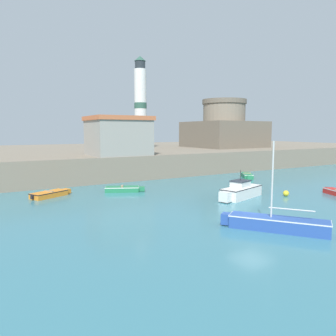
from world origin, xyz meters
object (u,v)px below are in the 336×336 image
(dinghy_red_0, at_px, (243,185))
(lighthouse, at_px, (140,104))
(dinghy_orange_3, at_px, (50,194))
(harbor_shed_near_wharf, at_px, (118,136))
(mooring_buoy, at_px, (286,193))
(fortress, at_px, (224,130))
(dinghy_green_6, at_px, (123,189))
(sailboat_blue_1, at_px, (276,223))
(dinghy_green_5, at_px, (247,175))
(motorboat_white_2, at_px, (240,191))

(dinghy_red_0, xyz_separation_m, lighthouse, (-0.74, 22.40, 9.66))
(dinghy_orange_3, xyz_separation_m, harbor_shed_near_wharf, (9.43, 7.22, 4.94))
(mooring_buoy, distance_m, fortress, 31.25)
(lighthouse, bearing_deg, dinghy_orange_3, -134.96)
(dinghy_green_6, distance_m, fortress, 32.42)
(sailboat_blue_1, relative_size, harbor_shed_near_wharf, 0.80)
(fortress, relative_size, harbor_shed_near_wharf, 1.69)
(dinghy_green_5, relative_size, fortress, 0.30)
(harbor_shed_near_wharf, bearing_deg, dinghy_red_0, -54.29)
(motorboat_white_2, relative_size, mooring_buoy, 10.39)
(dinghy_red_0, distance_m, fortress, 26.68)
(dinghy_red_0, relative_size, fortress, 0.33)
(motorboat_white_2, bearing_deg, fortress, 52.34)
(dinghy_green_5, xyz_separation_m, harbor_shed_near_wharf, (-14.03, 7.35, 4.93))
(fortress, bearing_deg, motorboat_white_2, -127.66)
(dinghy_red_0, relative_size, lighthouse, 0.27)
(sailboat_blue_1, distance_m, fortress, 41.36)
(dinghy_red_0, xyz_separation_m, motorboat_white_2, (-4.14, -4.02, 0.34))
(sailboat_blue_1, relative_size, dinghy_green_5, 1.56)
(motorboat_white_2, distance_m, dinghy_green_6, 10.96)
(dinghy_red_0, height_order, mooring_buoy, dinghy_red_0)
(dinghy_red_0, height_order, sailboat_blue_1, sailboat_blue_1)
(dinghy_red_0, distance_m, motorboat_white_2, 5.78)
(dinghy_red_0, bearing_deg, dinghy_orange_3, 164.79)
(sailboat_blue_1, xyz_separation_m, mooring_buoy, (8.78, 6.51, -0.18))
(mooring_buoy, bearing_deg, dinghy_green_5, 62.48)
(mooring_buoy, relative_size, lighthouse, 0.04)
(dinghy_green_6, xyz_separation_m, fortress, (26.90, 17.16, 5.75))
(sailboat_blue_1, height_order, motorboat_white_2, sailboat_blue_1)
(dinghy_green_5, relative_size, lighthouse, 0.25)
(motorboat_white_2, height_order, fortress, fortress)
(mooring_buoy, bearing_deg, harbor_shed_near_wharf, 116.12)
(mooring_buoy, bearing_deg, fortress, 60.04)
(dinghy_green_6, bearing_deg, dinghy_red_0, -18.75)
(sailboat_blue_1, height_order, harbor_shed_near_wharf, harbor_shed_near_wharf)
(sailboat_blue_1, xyz_separation_m, harbor_shed_near_wharf, (0.13, 24.17, 4.78))
(mooring_buoy, distance_m, lighthouse, 29.54)
(motorboat_white_2, bearing_deg, lighthouse, 82.67)
(motorboat_white_2, distance_m, fortress, 32.21)
(dinghy_orange_3, height_order, dinghy_green_5, dinghy_green_5)
(lighthouse, bearing_deg, dinghy_red_0, -88.11)
(dinghy_red_0, distance_m, dinghy_orange_3, 18.84)
(dinghy_red_0, xyz_separation_m, dinghy_orange_3, (-18.18, 4.94, 0.01))
(sailboat_blue_1, relative_size, lighthouse, 0.38)
(sailboat_blue_1, relative_size, mooring_buoy, 10.79)
(dinghy_green_6, bearing_deg, motorboat_white_2, -46.74)
(sailboat_blue_1, relative_size, dinghy_green_6, 1.46)
(dinghy_green_6, bearing_deg, dinghy_green_5, 2.91)
(motorboat_white_2, relative_size, dinghy_orange_3, 1.41)
(dinghy_orange_3, height_order, mooring_buoy, dinghy_orange_3)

